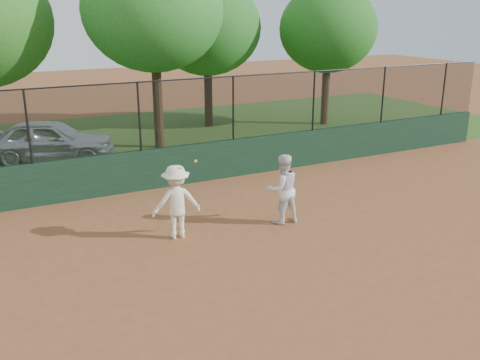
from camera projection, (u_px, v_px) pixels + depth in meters
name	position (u px, v px, depth m)	size (l,w,h in m)	color
ground	(254.00, 269.00, 11.07)	(80.00, 80.00, 0.00)	brown
back_wall	(159.00, 168.00, 15.97)	(26.00, 0.20, 1.20)	#183421
grass_strip	(110.00, 144.00, 21.24)	(36.00, 12.00, 0.01)	#2B4D18
parked_car	(50.00, 140.00, 18.74)	(1.74, 4.32, 1.47)	#B5BBBF
player_second	(282.00, 189.00, 13.24)	(0.86, 0.67, 1.77)	white
player_main	(176.00, 202.00, 12.38)	(1.22, 0.81, 1.93)	white
fence_assembly	(155.00, 114.00, 15.46)	(26.00, 0.06, 2.00)	black
tree_2	(153.00, 10.00, 19.24)	(5.19, 4.72, 7.35)	#432C18
tree_3	(207.00, 28.00, 23.09)	(4.78, 4.34, 6.42)	#412915
tree_4	(328.00, 29.00, 23.66)	(4.46, 4.05, 6.21)	#483019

